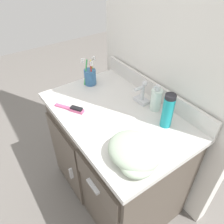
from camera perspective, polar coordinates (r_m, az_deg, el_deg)
name	(u,v)px	position (r m, az deg, el deg)	size (l,w,h in m)	color
ground_plane	(115,187)	(1.79, 0.80, -19.05)	(6.00, 6.00, 0.00)	slate
wall_back	(169,37)	(1.25, 14.62, 18.43)	(1.06, 0.08, 2.20)	silver
vanity	(115,155)	(1.47, 0.78, -11.08)	(0.88, 0.59, 0.74)	brown
backsplash	(154,90)	(1.35, 10.82, 5.71)	(0.88, 0.02, 0.10)	silver
sink_faucet	(142,95)	(1.29, 7.80, 4.41)	(0.09, 0.09, 0.14)	silver
toothbrush_cup	(90,76)	(1.46, -5.74, 9.24)	(0.08, 0.11, 0.19)	teal
soap_dispenser	(156,99)	(1.24, 11.43, 3.30)	(0.06, 0.06, 0.16)	silver
shaving_cream_can	(168,111)	(1.12, 14.38, 0.30)	(0.06, 0.06, 0.19)	teal
hairbrush	(73,109)	(1.25, -10.19, 0.82)	(0.17, 0.12, 0.03)	#C1517F
hand_towel	(135,153)	(0.96, 5.93, -10.64)	(0.25, 0.22, 0.09)	#A8BCA3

